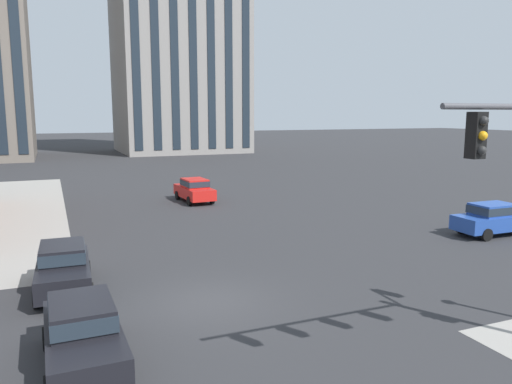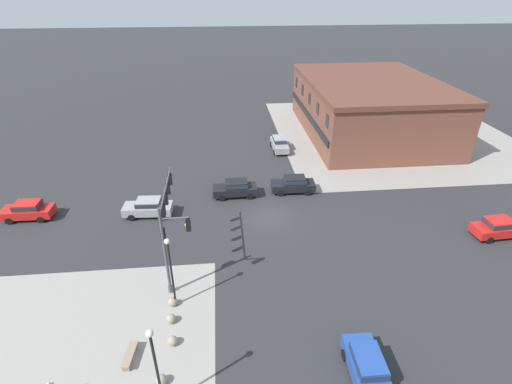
# 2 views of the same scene
# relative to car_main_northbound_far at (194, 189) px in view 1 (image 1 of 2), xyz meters

# --- Properties ---
(ground_plane) EXTENTS (320.00, 320.00, 0.00)m
(ground_plane) POSITION_rel_car_main_northbound_far_xyz_m (-4.74, -18.90, -0.92)
(ground_plane) COLOR #2D2D30
(car_main_northbound_far) EXTENTS (2.10, 4.50, 1.68)m
(car_main_northbound_far) POSITION_rel_car_main_northbound_far_xyz_m (0.00, 0.00, 0.00)
(car_main_northbound_far) COLOR red
(car_main_northbound_far) RESTS_ON ground
(car_main_southbound_near) EXTENTS (4.44, 1.96, 1.68)m
(car_main_southbound_near) POSITION_rel_car_main_northbound_far_xyz_m (11.77, -15.67, 0.00)
(car_main_southbound_near) COLOR #23479E
(car_main_southbound_near) RESTS_ON ground
(car_main_southbound_far) EXTENTS (1.96, 4.43, 1.68)m
(car_main_southbound_far) POSITION_rel_car_main_northbound_far_xyz_m (-8.96, -21.81, 0.00)
(car_main_southbound_far) COLOR black
(car_main_southbound_far) RESTS_ON ground
(car_parked_curb) EXTENTS (2.01, 4.46, 1.68)m
(car_parked_curb) POSITION_rel_car_main_northbound_far_xyz_m (-9.26, -15.84, 0.00)
(car_parked_curb) COLOR black
(car_parked_curb) RESTS_ON ground
(residential_tower_skyline_right) EXTENTS (20.14, 19.18, 48.09)m
(residential_tower_skyline_right) POSITION_rel_car_main_northbound_far_xyz_m (11.11, 48.91, 23.15)
(residential_tower_skyline_right) COLOR gray
(residential_tower_skyline_right) RESTS_ON ground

